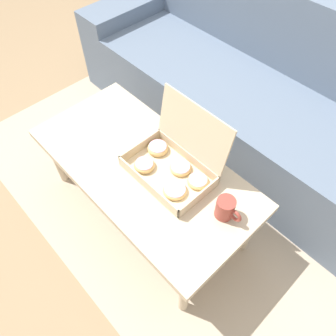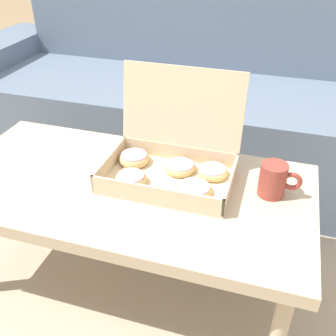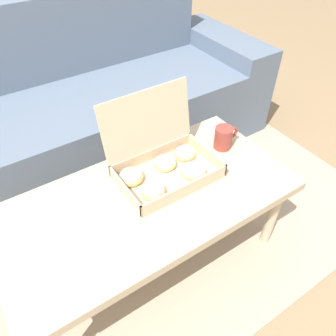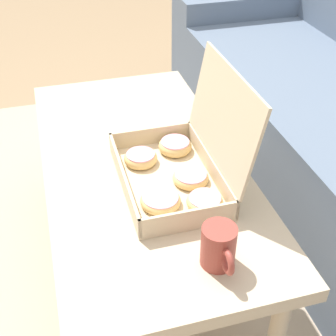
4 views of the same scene
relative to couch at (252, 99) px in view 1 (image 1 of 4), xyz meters
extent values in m
plane|color=#937756|center=(0.00, -0.78, -0.31)|extent=(12.00, 12.00, 0.00)
cube|color=tan|center=(0.00, -0.48, -0.30)|extent=(2.44, 1.77, 0.01)
cube|color=slate|center=(0.00, -0.14, -0.08)|extent=(1.84, 0.57, 0.46)
cube|color=slate|center=(0.00, 0.24, 0.13)|extent=(1.84, 0.20, 0.88)
cube|color=slate|center=(-1.04, -0.04, -0.03)|extent=(0.24, 0.77, 0.56)
cube|color=#C6B293|center=(0.00, -0.85, 0.09)|extent=(1.12, 0.56, 0.04)
cylinder|color=#C6B293|center=(-0.50, -1.07, -0.12)|extent=(0.04, 0.04, 0.38)
cylinder|color=#C6B293|center=(0.50, -1.07, -0.12)|extent=(0.04, 0.04, 0.38)
cylinder|color=#C6B293|center=(-0.50, -0.63, -0.12)|extent=(0.04, 0.04, 0.38)
cylinder|color=#C6B293|center=(0.50, -0.63, -0.12)|extent=(0.04, 0.04, 0.38)
cube|color=beige|center=(0.12, -0.80, 0.12)|extent=(0.39, 0.25, 0.01)
cube|color=beige|center=(0.12, -0.93, 0.15)|extent=(0.39, 0.01, 0.05)
cube|color=beige|center=(0.12, -0.68, 0.15)|extent=(0.39, 0.01, 0.05)
cube|color=beige|center=(-0.07, -0.80, 0.15)|extent=(0.01, 0.25, 0.05)
cube|color=beige|center=(0.31, -0.80, 0.15)|extent=(0.01, 0.25, 0.05)
cube|color=beige|center=(0.12, -0.66, 0.30)|extent=(0.39, 0.05, 0.25)
torus|color=#E5BC75|center=(-0.01, -0.75, 0.14)|extent=(0.10, 0.10, 0.03)
cylinder|color=pink|center=(-0.01, -0.75, 0.15)|extent=(0.08, 0.08, 0.01)
torus|color=#E5BC75|center=(0.02, -0.86, 0.14)|extent=(0.09, 0.09, 0.03)
cylinder|color=pink|center=(0.02, -0.86, 0.15)|extent=(0.08, 0.08, 0.01)
torus|color=#E5BC75|center=(0.14, -0.75, 0.13)|extent=(0.10, 0.10, 0.03)
cylinder|color=pink|center=(0.14, -0.75, 0.14)|extent=(0.09, 0.09, 0.01)
torus|color=#E5BC75|center=(0.21, -0.85, 0.13)|extent=(0.10, 0.10, 0.03)
cylinder|color=pink|center=(0.21, -0.85, 0.14)|extent=(0.09, 0.09, 0.01)
torus|color=#E5BC75|center=(0.25, -0.74, 0.14)|extent=(0.09, 0.09, 0.03)
cylinder|color=pink|center=(0.25, -0.74, 0.14)|extent=(0.08, 0.08, 0.01)
cylinder|color=#993D33|center=(0.43, -0.78, 0.16)|extent=(0.08, 0.08, 0.10)
torus|color=#993D33|center=(0.48, -0.78, 0.17)|extent=(0.06, 0.01, 0.06)
camera|label=1|loc=(0.75, -1.40, 1.31)|focal=35.00mm
camera|label=2|loc=(0.41, -1.75, 0.81)|focal=42.00mm
camera|label=3|loc=(-0.39, -1.59, 1.03)|focal=35.00mm
camera|label=4|loc=(1.09, -1.08, 0.90)|focal=50.00mm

